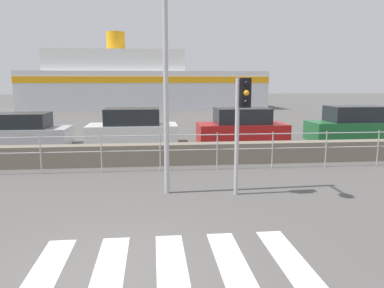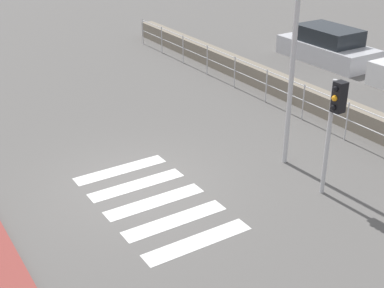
# 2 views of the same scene
# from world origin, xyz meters

# --- Properties ---
(ground_plane) EXTENTS (160.00, 160.00, 0.00)m
(ground_plane) POSITION_xyz_m (0.00, 0.00, 0.00)
(ground_plane) COLOR #565451
(crosswalk) EXTENTS (4.05, 2.40, 0.01)m
(crosswalk) POSITION_xyz_m (0.91, 0.00, 0.00)
(crosswalk) COLOR silver
(crosswalk) RESTS_ON ground_plane
(seawall) EXTENTS (25.24, 0.55, 0.68)m
(seawall) POSITION_xyz_m (0.00, 7.00, 0.34)
(seawall) COLOR slate
(seawall) RESTS_ON ground_plane
(harbor_fence) EXTENTS (22.75, 0.04, 1.14)m
(harbor_fence) POSITION_xyz_m (-0.00, 6.13, 0.75)
(harbor_fence) COLOR #B2B2B5
(harbor_fence) RESTS_ON ground_plane
(traffic_light_far) EXTENTS (0.34, 0.32, 2.77)m
(traffic_light_far) POSITION_xyz_m (2.73, 3.49, 2.03)
(traffic_light_far) COLOR #B2B2B5
(traffic_light_far) RESTS_ON ground_plane
(streetlamp) EXTENTS (0.32, 1.18, 6.85)m
(streetlamp) POSITION_xyz_m (0.98, 3.60, 4.18)
(streetlamp) COLOR #B2B2B5
(streetlamp) RESTS_ON ground_plane
(ferry_boat) EXTENTS (23.62, 6.52, 7.52)m
(ferry_boat) POSITION_xyz_m (-0.58, 33.60, 2.45)
(ferry_boat) COLOR silver
(ferry_boat) RESTS_ON ground_plane
(parked_car_silver) EXTENTS (4.19, 1.84, 1.39)m
(parked_car_silver) POSITION_xyz_m (-5.00, 11.29, 0.59)
(parked_car_silver) COLOR #BCBCC1
(parked_car_silver) RESTS_ON ground_plane
(parked_car_white) EXTENTS (3.86, 1.86, 1.55)m
(parked_car_white) POSITION_xyz_m (-0.22, 11.29, 0.66)
(parked_car_white) COLOR silver
(parked_car_white) RESTS_ON ground_plane
(parked_car_red) EXTENTS (3.93, 1.86, 1.53)m
(parked_car_red) POSITION_xyz_m (4.63, 11.29, 0.65)
(parked_car_red) COLOR #B21919
(parked_car_red) RESTS_ON ground_plane
(parked_car_green) EXTENTS (4.30, 1.73, 1.58)m
(parked_car_green) POSITION_xyz_m (10.00, 11.29, 0.67)
(parked_car_green) COLOR #1E6633
(parked_car_green) RESTS_ON ground_plane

